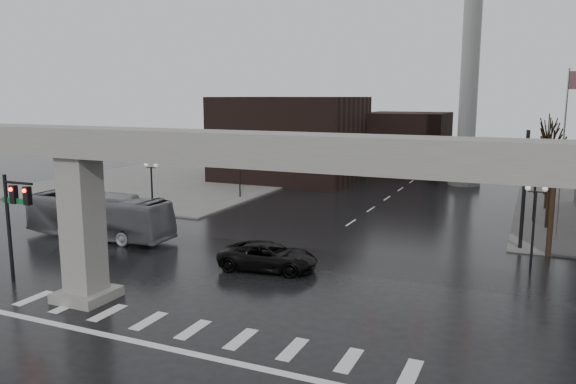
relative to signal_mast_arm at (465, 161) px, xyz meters
name	(u,v)px	position (x,y,z in m)	size (l,w,h in m)	color
ground	(205,321)	(-8.99, -18.80, -5.83)	(160.00, 160.00, 0.00)	black
sidewalk_nw	(182,179)	(-34.99, 17.20, -5.75)	(28.00, 36.00, 0.15)	slate
elevated_guideway	(226,174)	(-7.73, -18.80, 1.05)	(48.00, 2.60, 8.70)	gray
building_far_left	(291,138)	(-22.99, 23.20, -0.83)	(16.00, 14.00, 10.00)	black
building_far_mid	(407,144)	(-10.99, 33.20, -1.83)	(10.00, 10.00, 8.00)	black
smokestack	(470,67)	(-2.99, 27.20, 7.52)	(3.60, 3.60, 30.00)	#B9B8B4
signal_mast_arm	(465,161)	(0.00, 0.00, 0.00)	(12.12, 0.43, 8.00)	black
signal_left_pole	(15,210)	(-21.24, -18.30, -1.76)	(2.30, 0.30, 6.00)	black
flagpole_assembly	(569,135)	(6.30, 3.20, 1.70)	(2.06, 0.12, 12.00)	silver
lamp_right_0	(534,214)	(4.51, -4.80, -2.36)	(1.22, 0.32, 5.11)	black
lamp_right_1	(536,180)	(4.51, 9.20, -2.36)	(1.22, 0.32, 5.11)	black
lamp_right_2	(537,162)	(4.51, 23.20, -2.36)	(1.22, 0.32, 5.11)	black
lamp_left_0	(152,184)	(-22.49, -4.80, -2.36)	(1.22, 0.32, 5.11)	black
lamp_left_1	(240,164)	(-22.49, 9.20, -2.36)	(1.22, 0.32, 5.11)	black
lamp_left_2	(295,151)	(-22.49, 23.20, -2.36)	(1.22, 0.32, 5.11)	black
tree_right_0	(552,214)	(5.54, -0.78, -3.04)	(1.09, 1.58, 7.50)	black
tree_right_1	(550,193)	(5.54, 7.22, -2.98)	(1.09, 1.61, 7.67)	black
tree_right_2	(548,178)	(5.54, 15.22, -2.91)	(1.10, 1.63, 7.85)	black
tree_right_3	(547,167)	(5.54, 23.22, -2.85)	(1.11, 1.66, 8.02)	black
tree_right_4	(546,158)	(5.54, 31.22, -2.79)	(1.12, 1.69, 8.19)	black
pickup_truck	(268,256)	(-9.72, -10.66, -5.02)	(2.70, 5.85, 1.62)	black
city_bus	(99,216)	(-24.17, -8.84, -4.22)	(2.71, 11.56, 3.22)	#959599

